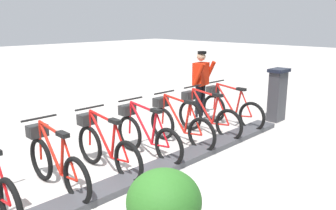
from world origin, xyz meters
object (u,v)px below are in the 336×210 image
at_px(payment_kiosk, 277,94).
at_px(bike_docked_5, 55,162).
at_px(bike_docked_3, 145,134).
at_px(bike_docked_4, 105,146).
at_px(bike_docked_2, 178,124).
at_px(bike_docked_0, 229,108).
at_px(worker_near_rack, 201,82).
at_px(bike_docked_1, 206,115).

xyz_separation_m(payment_kiosk, bike_docked_5, (0.57, 5.57, -0.24)).
distance_m(bike_docked_3, bike_docked_5, 1.76).
height_order(bike_docked_3, bike_docked_5, same).
bearing_deg(bike_docked_4, bike_docked_3, -90.00).
height_order(bike_docked_2, bike_docked_3, same).
xyz_separation_m(payment_kiosk, bike_docked_2, (0.57, 2.93, -0.24)).
distance_m(bike_docked_0, bike_docked_3, 2.64).
height_order(bike_docked_0, bike_docked_4, same).
bearing_deg(bike_docked_4, bike_docked_5, 90.00).
xyz_separation_m(bike_docked_3, worker_near_rack, (0.99, -2.81, 0.48)).
xyz_separation_m(bike_docked_2, worker_near_rack, (0.99, -1.93, 0.48)).
relative_size(bike_docked_2, bike_docked_5, 1.00).
bearing_deg(bike_docked_2, bike_docked_3, 90.00).
bearing_deg(bike_docked_0, bike_docked_1, 90.00).
distance_m(payment_kiosk, bike_docked_4, 4.73).
xyz_separation_m(bike_docked_1, bike_docked_3, (0.00, 1.76, 0.00)).
bearing_deg(bike_docked_1, bike_docked_4, 90.00).
height_order(payment_kiosk, bike_docked_2, payment_kiosk).
relative_size(bike_docked_0, worker_near_rack, 1.04).
xyz_separation_m(bike_docked_3, bike_docked_4, (0.00, 0.88, 0.00)).
distance_m(payment_kiosk, worker_near_rack, 1.87).
relative_size(payment_kiosk, bike_docked_5, 0.74).
bearing_deg(bike_docked_4, bike_docked_2, -90.00).
xyz_separation_m(bike_docked_1, bike_docked_2, (0.00, 0.88, 0.00)).
relative_size(bike_docked_2, bike_docked_3, 1.00).
relative_size(bike_docked_0, bike_docked_4, 1.00).
bearing_deg(bike_docked_2, bike_docked_1, -90.00).
xyz_separation_m(payment_kiosk, bike_docked_4, (0.57, 4.69, -0.24)).
bearing_deg(bike_docked_2, payment_kiosk, -101.04).
bearing_deg(bike_docked_3, payment_kiosk, -98.53).
xyz_separation_m(bike_docked_1, worker_near_rack, (0.99, -1.06, 0.48)).
distance_m(bike_docked_3, worker_near_rack, 3.02).
height_order(bike_docked_1, bike_docked_2, same).
bearing_deg(bike_docked_1, bike_docked_0, -90.00).
bearing_deg(bike_docked_5, bike_docked_4, -90.00).
relative_size(bike_docked_3, bike_docked_5, 1.00).
bearing_deg(bike_docked_3, bike_docked_5, 90.00).
distance_m(bike_docked_0, bike_docked_1, 0.88).
distance_m(bike_docked_0, bike_docked_4, 3.52).
relative_size(bike_docked_2, worker_near_rack, 1.04).
bearing_deg(bike_docked_3, bike_docked_4, 90.00).
distance_m(payment_kiosk, bike_docked_5, 5.60).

